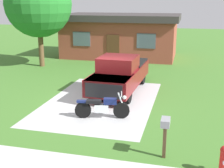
# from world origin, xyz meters

# --- Properties ---
(ground_plane) EXTENTS (80.00, 80.00, 0.00)m
(ground_plane) POSITION_xyz_m (0.00, 0.00, 0.00)
(ground_plane) COLOR #41732B
(driveway_pad) EXTENTS (4.90, 7.57, 0.01)m
(driveway_pad) POSITION_xyz_m (0.00, 0.00, 0.00)
(driveway_pad) COLOR #B4B4B4
(driveway_pad) RESTS_ON ground
(sidewalk_strip) EXTENTS (36.00, 1.80, 0.01)m
(sidewalk_strip) POSITION_xyz_m (0.00, -6.00, 0.00)
(sidewalk_strip) COLOR beige
(sidewalk_strip) RESTS_ON ground
(motorcycle) EXTENTS (2.18, 0.83, 1.09)m
(motorcycle) POSITION_xyz_m (0.64, -1.98, 0.47)
(motorcycle) COLOR black
(motorcycle) RESTS_ON ground
(pickup_truck) EXTENTS (2.21, 5.70, 1.90)m
(pickup_truck) POSITION_xyz_m (0.49, 1.95, 0.95)
(pickup_truck) COLOR black
(pickup_truck) RESTS_ON ground
(fire_hydrant) EXTENTS (0.32, 0.40, 0.87)m
(fire_hydrant) POSITION_xyz_m (4.96, -5.16, 0.43)
(fire_hydrant) COLOR red
(fire_hydrant) RESTS_ON ground
(mailbox) EXTENTS (0.26, 0.48, 1.26)m
(mailbox) POSITION_xyz_m (3.32, -4.59, 0.98)
(mailbox) COLOR #4C3823
(mailbox) RESTS_ON ground
(shade_tree) EXTENTS (4.60, 4.60, 6.67)m
(shade_tree) POSITION_xyz_m (-6.34, 6.57, 4.36)
(shade_tree) COLOR brown
(shade_tree) RESTS_ON ground
(neighbor_house) EXTENTS (9.60, 5.60, 3.50)m
(neighbor_house) POSITION_xyz_m (-1.73, 11.80, 1.79)
(neighbor_house) COLOR brown
(neighbor_house) RESTS_ON ground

